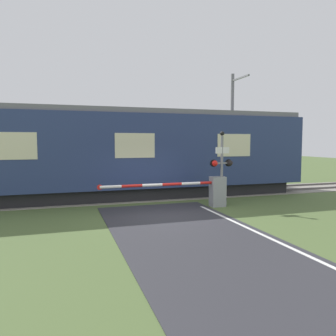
# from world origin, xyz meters

# --- Properties ---
(ground_plane) EXTENTS (80.00, 80.00, 0.00)m
(ground_plane) POSITION_xyz_m (0.00, 0.00, 0.00)
(ground_plane) COLOR #4C6033
(track_bed) EXTENTS (36.00, 3.20, 0.13)m
(track_bed) POSITION_xyz_m (0.00, 4.24, 0.02)
(track_bed) COLOR gray
(track_bed) RESTS_ON ground_plane
(train) EXTENTS (17.60, 3.11, 4.19)m
(train) POSITION_xyz_m (-0.47, 4.24, 2.14)
(train) COLOR black
(train) RESTS_ON ground_plane
(crossing_barrier) EXTENTS (5.23, 0.44, 1.25)m
(crossing_barrier) POSITION_xyz_m (2.26, 0.91, 0.69)
(crossing_barrier) COLOR gray
(crossing_barrier) RESTS_ON ground_plane
(signal_post) EXTENTS (0.98, 0.26, 3.12)m
(signal_post) POSITION_xyz_m (2.74, 0.76, 1.78)
(signal_post) COLOR gray
(signal_post) RESTS_ON ground_plane
(catenary_pole) EXTENTS (0.20, 1.90, 6.74)m
(catenary_pole) POSITION_xyz_m (6.32, 6.40, 3.52)
(catenary_pole) COLOR slate
(catenary_pole) RESTS_ON ground_plane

